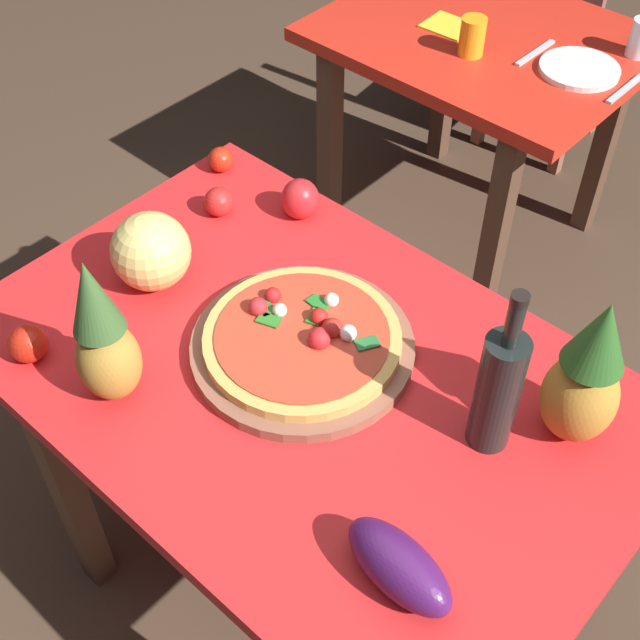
{
  "coord_description": "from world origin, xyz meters",
  "views": [
    {
      "loc": [
        0.71,
        -0.74,
        1.98
      ],
      "look_at": [
        -0.04,
        0.08,
        0.8
      ],
      "focal_mm": 47.88,
      "sensor_mm": 36.0,
      "label": 1
    }
  ],
  "objects_px": {
    "pizza_board": "(302,348)",
    "melon": "(151,251)",
    "pizza": "(303,337)",
    "fork_utensil": "(535,53)",
    "wine_bottle": "(498,389)",
    "tomato_near_board": "(221,159)",
    "napkin_folded": "(449,26)",
    "eggplant": "(399,566)",
    "display_table": "(306,402)",
    "pineapple_left": "(586,378)",
    "drinking_glass_juice": "(472,36)",
    "background_table": "(479,71)",
    "tomato_beside_pepper": "(219,202)",
    "dining_chair": "(549,31)",
    "pineapple_right": "(103,339)",
    "dinner_plate": "(579,69)",
    "bell_pepper": "(300,199)",
    "tomato_at_corner": "(28,344)",
    "knife_utensil": "(625,89)"
  },
  "relations": [
    {
      "from": "pizza",
      "to": "dinner_plate",
      "type": "distance_m",
      "value": 1.26
    },
    {
      "from": "pizza_board",
      "to": "eggplant",
      "type": "bearing_deg",
      "value": -29.85
    },
    {
      "from": "display_table",
      "to": "pineapple_left",
      "type": "distance_m",
      "value": 0.54
    },
    {
      "from": "background_table",
      "to": "tomato_beside_pepper",
      "type": "height_order",
      "value": "tomato_beside_pepper"
    },
    {
      "from": "knife_utensil",
      "to": "napkin_folded",
      "type": "relative_size",
      "value": 1.29
    },
    {
      "from": "display_table",
      "to": "wine_bottle",
      "type": "relative_size",
      "value": 3.61
    },
    {
      "from": "eggplant",
      "to": "knife_utensil",
      "type": "distance_m",
      "value": 1.56
    },
    {
      "from": "background_table",
      "to": "bell_pepper",
      "type": "relative_size",
      "value": 9.75
    },
    {
      "from": "pizza_board",
      "to": "pizza",
      "type": "distance_m",
      "value": 0.03
    },
    {
      "from": "background_table",
      "to": "eggplant",
      "type": "height_order",
      "value": "eggplant"
    },
    {
      "from": "pineapple_right",
      "to": "fork_utensil",
      "type": "bearing_deg",
      "value": 93.01
    },
    {
      "from": "background_table",
      "to": "melon",
      "type": "bearing_deg",
      "value": -86.42
    },
    {
      "from": "pineapple_left",
      "to": "fork_utensil",
      "type": "distance_m",
      "value": 1.31
    },
    {
      "from": "tomato_at_corner",
      "to": "dinner_plate",
      "type": "height_order",
      "value": "tomato_at_corner"
    },
    {
      "from": "napkin_folded",
      "to": "tomato_at_corner",
      "type": "bearing_deg",
      "value": -83.9
    },
    {
      "from": "wine_bottle",
      "to": "dinner_plate",
      "type": "height_order",
      "value": "wine_bottle"
    },
    {
      "from": "melon",
      "to": "bell_pepper",
      "type": "height_order",
      "value": "melon"
    },
    {
      "from": "eggplant",
      "to": "knife_utensil",
      "type": "xyz_separation_m",
      "value": [
        -0.42,
        1.5,
        -0.04
      ]
    },
    {
      "from": "display_table",
      "to": "pineapple_right",
      "type": "relative_size",
      "value": 3.96
    },
    {
      "from": "dinner_plate",
      "to": "tomato_at_corner",
      "type": "bearing_deg",
      "value": -98.65
    },
    {
      "from": "tomato_at_corner",
      "to": "tomato_near_board",
      "type": "relative_size",
      "value": 1.23
    },
    {
      "from": "display_table",
      "to": "drinking_glass_juice",
      "type": "relative_size",
      "value": 11.98
    },
    {
      "from": "dining_chair",
      "to": "drinking_glass_juice",
      "type": "bearing_deg",
      "value": 93.3
    },
    {
      "from": "drinking_glass_juice",
      "to": "dining_chair",
      "type": "bearing_deg",
      "value": 100.16
    },
    {
      "from": "pizza_board",
      "to": "napkin_folded",
      "type": "xyz_separation_m",
      "value": [
        -0.54,
        1.22,
        -0.01
      ]
    },
    {
      "from": "background_table",
      "to": "eggplant",
      "type": "bearing_deg",
      "value": -59.98
    },
    {
      "from": "pizza",
      "to": "bell_pepper",
      "type": "xyz_separation_m",
      "value": [
        -0.28,
        0.3,
        0.0
      ]
    },
    {
      "from": "dining_chair",
      "to": "eggplant",
      "type": "relative_size",
      "value": 4.25
    },
    {
      "from": "dining_chair",
      "to": "pineapple_left",
      "type": "height_order",
      "value": "pineapple_left"
    },
    {
      "from": "eggplant",
      "to": "knife_utensil",
      "type": "relative_size",
      "value": 1.11
    },
    {
      "from": "pineapple_left",
      "to": "drinking_glass_juice",
      "type": "xyz_separation_m",
      "value": [
        -0.88,
        0.95,
        -0.09
      ]
    },
    {
      "from": "eggplant",
      "to": "fork_utensil",
      "type": "distance_m",
      "value": 1.65
    },
    {
      "from": "melon",
      "to": "bell_pepper",
      "type": "distance_m",
      "value": 0.37
    },
    {
      "from": "pizza_board",
      "to": "tomato_beside_pepper",
      "type": "relative_size",
      "value": 6.47
    },
    {
      "from": "display_table",
      "to": "background_table",
      "type": "bearing_deg",
      "value": 110.39
    },
    {
      "from": "dining_chair",
      "to": "drinking_glass_juice",
      "type": "relative_size",
      "value": 7.97
    },
    {
      "from": "display_table",
      "to": "melon",
      "type": "height_order",
      "value": "melon"
    },
    {
      "from": "pizza",
      "to": "melon",
      "type": "height_order",
      "value": "melon"
    },
    {
      "from": "tomato_at_corner",
      "to": "napkin_folded",
      "type": "xyz_separation_m",
      "value": [
        -0.17,
        1.57,
        -0.03
      ]
    },
    {
      "from": "background_table",
      "to": "fork_utensil",
      "type": "height_order",
      "value": "fork_utensil"
    },
    {
      "from": "pizza",
      "to": "melon",
      "type": "xyz_separation_m",
      "value": [
        -0.36,
        -0.06,
        0.04
      ]
    },
    {
      "from": "display_table",
      "to": "pizza_board",
      "type": "xyz_separation_m",
      "value": [
        -0.04,
        0.03,
        0.1
      ]
    },
    {
      "from": "pizza_board",
      "to": "melon",
      "type": "height_order",
      "value": "melon"
    },
    {
      "from": "melon",
      "to": "fork_utensil",
      "type": "distance_m",
      "value": 1.32
    },
    {
      "from": "tomato_at_corner",
      "to": "knife_utensil",
      "type": "distance_m",
      "value": 1.65
    },
    {
      "from": "pizza",
      "to": "tomato_near_board",
      "type": "bearing_deg",
      "value": 151.42
    },
    {
      "from": "bell_pepper",
      "to": "melon",
      "type": "bearing_deg",
      "value": -101.96
    },
    {
      "from": "pineapple_left",
      "to": "fork_utensil",
      "type": "bearing_deg",
      "value": 124.76
    },
    {
      "from": "dining_chair",
      "to": "fork_utensil",
      "type": "height_order",
      "value": "dining_chair"
    },
    {
      "from": "wine_bottle",
      "to": "tomato_near_board",
      "type": "height_order",
      "value": "wine_bottle"
    }
  ]
}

